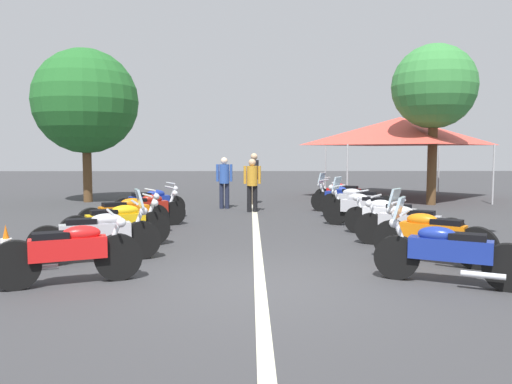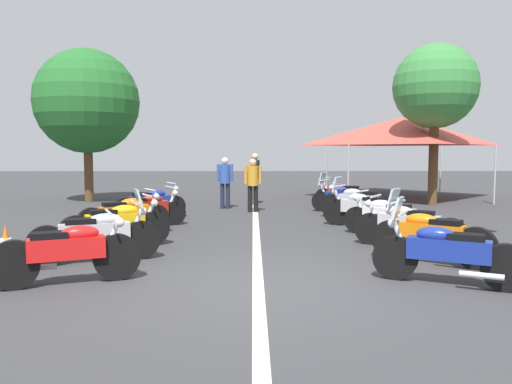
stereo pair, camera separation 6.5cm
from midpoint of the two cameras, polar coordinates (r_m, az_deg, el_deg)
The scene contains 23 objects.
ground_plane at distance 7.11m, azimuth 0.21°, elevation -10.59°, with size 80.00×80.00×0.00m, color #38383A.
lane_centre_stripe at distance 11.18m, azimuth -0.12°, elevation -4.95°, with size 16.26×0.16×0.01m, color beige.
motorcycle_left_row_0 at distance 7.56m, azimuth -20.51°, elevation -6.33°, with size 0.96×1.93×1.02m.
motorcycle_left_row_1 at distance 8.90m, azimuth -17.65°, elevation -4.58°, with size 0.99×2.07×1.22m.
motorcycle_left_row_2 at distance 10.07m, azimuth -15.62°, elevation -3.51°, with size 1.11×1.96×1.02m.
motorcycle_left_row_3 at distance 11.55m, azimuth -14.72°, elevation -2.49°, with size 1.21×1.84×1.01m.
motorcycle_left_row_4 at distance 12.72m, azimuth -12.48°, elevation -1.88°, with size 1.12×1.90×0.98m.
motorcycle_left_row_5 at distance 14.18m, azimuth -11.98°, elevation -1.19°, with size 1.15×1.85×0.99m.
motorcycle_right_row_0 at distance 7.57m, azimuth 20.58°, elevation -6.31°, with size 1.11×1.93×1.21m.
motorcycle_right_row_1 at distance 8.90m, azimuth 18.93°, elevation -4.60°, with size 1.33×1.73×1.23m.
motorcycle_right_row_2 at distance 10.20m, azimuth 16.63°, elevation -3.51°, with size 1.22×1.92×1.00m.
motorcycle_right_row_3 at distance 11.42m, azimuth 14.51°, elevation -2.64°, with size 1.41×1.74×0.98m.
motorcycle_right_row_4 at distance 12.67m, azimuth 11.88°, elevation -1.76°, with size 1.33×1.90×1.22m.
motorcycle_right_row_5 at distance 14.18m, azimuth 11.26°, elevation -1.09°, with size 1.16×1.98×1.02m.
motorcycle_right_row_6 at distance 15.49m, azimuth 9.68°, elevation -0.62°, with size 1.24×1.90×1.20m.
motorcycle_right_row_7 at distance 16.83m, azimuth 9.67°, elevation -0.24°, with size 1.22×1.82×0.99m.
traffic_cone_1 at distance 9.69m, azimuth -26.53°, elevation -5.21°, with size 0.36×0.36×0.61m.
bystander_0 at distance 15.42m, azimuth -0.55°, elevation 1.25°, with size 0.32×0.53×1.63m.
bystander_1 at distance 17.66m, azimuth -0.34°, elevation 2.02°, with size 0.51×0.32×1.79m.
bystander_2 at distance 16.36m, azimuth -3.71°, elevation 1.51°, with size 0.32×0.53×1.66m.
roadside_tree_0 at distance 18.63m, azimuth 19.37°, elevation 11.08°, with size 2.86×2.86×5.50m.
roadside_tree_1 at distance 19.54m, azimuth -18.78°, elevation 9.64°, with size 3.76×3.76×5.54m.
event_tent at distance 20.92m, azimuth 15.83°, elevation 6.62°, with size 5.68×5.68×3.20m.
Camera 1 is at (-6.86, 0.14, 1.87)m, focal length 35.45 mm.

